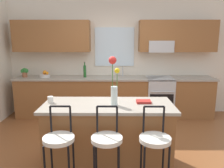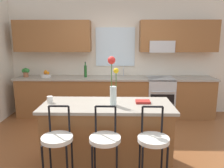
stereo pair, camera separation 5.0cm
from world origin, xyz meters
name	(u,v)px [view 1 (the left image)]	position (x,y,z in m)	size (l,w,h in m)	color
ground_plane	(114,150)	(0.00, 0.00, 0.00)	(14.00, 14.00, 0.00)	brown
back_wall_assembly	(115,51)	(0.02, 1.98, 1.51)	(5.60, 0.50, 2.70)	beige
counter_run	(114,96)	(0.00, 1.70, 0.47)	(4.56, 0.64, 0.92)	brown
sink_faucet	(123,70)	(0.20, 1.84, 1.06)	(0.02, 0.13, 0.23)	#B7BABC
oven_range	(159,97)	(1.04, 1.68, 0.46)	(0.60, 0.64, 0.92)	#B7BABC
kitchen_island	(108,135)	(-0.09, -0.42, 0.46)	(1.80, 0.76, 0.92)	brown
bar_stool_near	(59,143)	(-0.64, -1.01, 0.64)	(0.36, 0.36, 1.04)	black
bar_stool_middle	(107,143)	(-0.09, -1.01, 0.64)	(0.36, 0.36, 1.04)	black
bar_stool_far	(155,143)	(0.46, -1.01, 0.64)	(0.36, 0.36, 1.04)	black
flower_vase	(114,83)	(-0.01, -0.48, 1.23)	(0.15, 0.10, 0.66)	silver
mug_ceramic	(50,100)	(-0.90, -0.36, 0.97)	(0.08, 0.08, 0.09)	silver
cookbook	(144,102)	(0.41, -0.35, 0.94)	(0.20, 0.15, 0.03)	maroon
fruit_bowl_oranges	(45,75)	(-1.61, 1.70, 0.97)	(0.24, 0.24, 0.16)	silver
bottle_olive_oil	(85,71)	(-0.68, 1.70, 1.06)	(0.06, 0.06, 0.35)	#1E5923
potted_plant_small	(25,72)	(-2.07, 1.70, 1.04)	(0.19, 0.13, 0.21)	#9E5B3D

